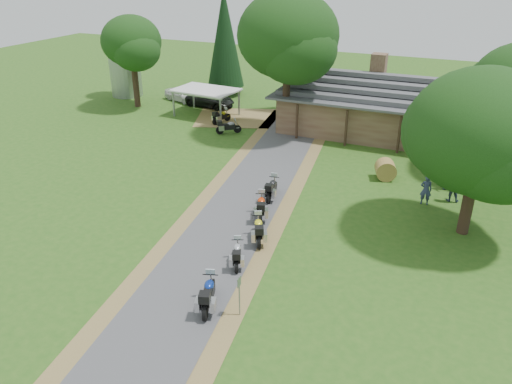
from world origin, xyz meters
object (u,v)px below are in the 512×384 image
at_px(silo, 125,65).
at_px(carport, 206,102).
at_px(motorcycle_row_d, 261,206).
at_px(car_dark_suv, 210,96).
at_px(motorcycle_carport_b, 229,126).
at_px(car_white_sedan, 181,93).
at_px(motorcycle_row_a, 208,292).
at_px(motorcycle_row_b, 237,253).
at_px(hay_bale, 386,169).
at_px(lodge, 410,106).
at_px(motorcycle_carport_a, 222,116).
at_px(motorcycle_row_c, 259,228).
at_px(motorcycle_row_e, 272,187).

bearing_deg(silo, carport, -15.09).
relative_size(silo, motorcycle_row_d, 3.04).
height_order(car_dark_suv, motorcycle_carport_b, car_dark_suv).
height_order(car_white_sedan, motorcycle_row_a, car_white_sedan).
bearing_deg(motorcycle_row_a, motorcycle_carport_b, 5.35).
xyz_separation_m(motorcycle_row_b, hay_bale, (4.59, 13.04, 0.03)).
relative_size(car_dark_suv, motorcycle_row_b, 2.89).
distance_m(motorcycle_row_d, hay_bale, 9.85).
bearing_deg(lodge, motorcycle_carport_b, -157.83).
relative_size(motorcycle_carport_a, motorcycle_carport_b, 1.02).
bearing_deg(lodge, motorcycle_row_c, -102.46).
relative_size(carport, motorcycle_row_c, 2.74).
bearing_deg(motorcycle_row_c, carport, 9.72).
height_order(lodge, motorcycle_carport_a, lodge).
xyz_separation_m(car_white_sedan, motorcycle_row_d, (17.16, -19.62, -0.13)).
xyz_separation_m(motorcycle_row_c, hay_bale, (4.53, 10.61, -0.04)).
bearing_deg(hay_bale, motorcycle_row_d, -123.26).
relative_size(car_dark_suv, motorcycle_row_d, 2.50).
height_order(motorcycle_row_e, motorcycle_carport_b, motorcycle_row_e).
bearing_deg(hay_bale, lodge, 90.25).
bearing_deg(motorcycle_row_d, motorcycle_row_a, 165.81).
relative_size(motorcycle_row_c, motorcycle_carport_a, 1.06).
bearing_deg(lodge, carport, -174.52).
height_order(silo, car_white_sedan, silo).
relative_size(lodge, car_white_sedan, 4.17).
xyz_separation_m(motorcycle_row_a, motorcycle_row_e, (-1.50, 10.76, -0.03)).
height_order(silo, carport, silo).
xyz_separation_m(silo, motorcycle_row_d, (23.55, -19.22, -2.49)).
relative_size(motorcycle_row_d, motorcycle_carport_b, 1.12).
relative_size(lodge, silo, 3.33).
height_order(lodge, carport, lodge).
xyz_separation_m(lodge, carport, (-17.76, -1.70, -1.23)).
relative_size(carport, motorcycle_carport_a, 2.91).
relative_size(carport, car_white_sedan, 1.09).
bearing_deg(motorcycle_row_b, motorcycle_row_a, 161.45).
height_order(motorcycle_carport_a, hay_bale, motorcycle_carport_a).
height_order(motorcycle_row_e, hay_bale, motorcycle_row_e).
relative_size(car_dark_suv, motorcycle_row_a, 2.49).
bearing_deg(motorcycle_row_a, lodge, -28.31).
bearing_deg(car_white_sedan, motorcycle_carport_b, -109.67).
bearing_deg(motorcycle_row_e, motorcycle_carport_b, 30.21).
height_order(motorcycle_row_a, motorcycle_carport_a, motorcycle_row_a).
bearing_deg(motorcycle_row_d, carport, 15.51).
xyz_separation_m(motorcycle_row_a, hay_bale, (4.29, 16.42, -0.07)).
xyz_separation_m(silo, motorcycle_row_a, (24.65, -27.41, -2.49)).
bearing_deg(carport, motorcycle_carport_b, -37.94).
height_order(motorcycle_row_d, motorcycle_row_e, motorcycle_row_d).
height_order(motorcycle_row_d, hay_bale, motorcycle_row_d).
distance_m(motorcycle_row_b, motorcycle_row_d, 4.88).
relative_size(carport, hay_bale, 4.28).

